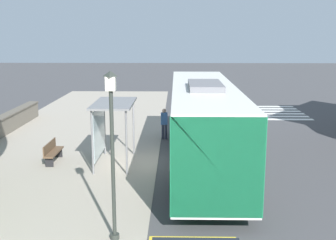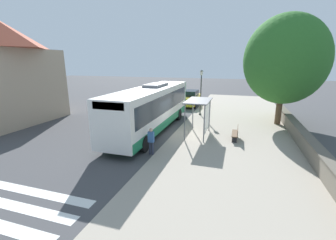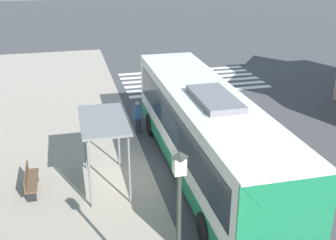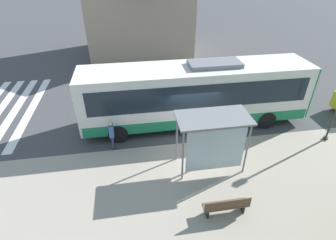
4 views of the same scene
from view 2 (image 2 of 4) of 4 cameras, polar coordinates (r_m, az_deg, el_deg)
ground_plane at (r=16.96m, az=1.46°, el=-3.45°), size 120.00×120.00×0.00m
sidewalk_plaza at (r=16.37m, az=16.83°, el=-4.73°), size 9.00×44.00×0.02m
stone_wall at (r=16.72m, az=30.97°, el=-4.01°), size 0.60×20.00×1.01m
bus at (r=17.41m, az=-4.07°, el=3.28°), size 2.61×12.17×3.57m
bus_shelter at (r=16.14m, az=8.27°, el=3.35°), size 1.61×3.05×2.62m
pedestrian at (r=12.97m, az=-4.32°, el=-4.90°), size 0.34×0.22×1.59m
bench at (r=16.19m, az=16.82°, el=-3.19°), size 0.40×1.71×0.88m
street_lamp_near at (r=22.67m, az=8.37°, el=7.85°), size 0.28×0.28×4.49m
shade_tree at (r=21.01m, az=27.60°, el=13.37°), size 6.48×6.48×8.97m
parked_car_behind_bus at (r=27.72m, az=5.76°, el=5.50°), size 1.91×4.64×1.87m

